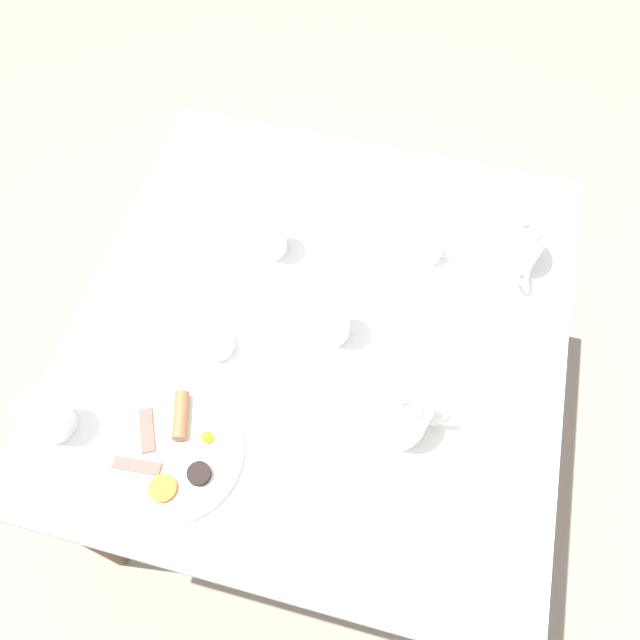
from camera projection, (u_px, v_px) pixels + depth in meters
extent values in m
plane|color=gray|center=(320.00, 439.00, 2.02)|extent=(8.00, 8.00, 0.00)
cube|color=silver|center=(320.00, 328.00, 1.36)|extent=(1.05, 1.10, 0.03)
cylinder|color=brown|center=(81.00, 534.00, 1.52)|extent=(0.04, 0.04, 0.74)
cylinder|color=brown|center=(216.00, 220.00, 1.99)|extent=(0.04, 0.04, 0.74)
cylinder|color=brown|center=(514.00, 283.00, 1.87)|extent=(0.04, 0.04, 0.74)
cylinder|color=white|center=(174.00, 453.00, 1.20)|extent=(0.27, 0.27, 0.01)
cylinder|color=white|center=(208.00, 439.00, 1.21)|extent=(0.06, 0.06, 0.00)
sphere|color=yellow|center=(207.00, 437.00, 1.20)|extent=(0.02, 0.02, 0.02)
cylinder|color=brown|center=(181.00, 415.00, 1.22)|extent=(0.06, 0.10, 0.03)
cube|color=#B74C42|center=(147.00, 430.00, 1.22)|extent=(0.06, 0.09, 0.01)
cube|color=#B74C42|center=(137.00, 465.00, 1.18)|extent=(0.10, 0.03, 0.01)
cylinder|color=#D16023|center=(163.00, 488.00, 1.16)|extent=(0.05, 0.05, 0.01)
cylinder|color=black|center=(199.00, 474.00, 1.17)|extent=(0.05, 0.05, 0.02)
cylinder|color=white|center=(399.00, 413.00, 1.19)|extent=(0.12, 0.12, 0.11)
cylinder|color=white|center=(402.00, 402.00, 1.14)|extent=(0.09, 0.09, 0.01)
sphere|color=white|center=(403.00, 399.00, 1.13)|extent=(0.02, 0.02, 0.02)
cone|color=white|center=(360.00, 408.00, 1.19)|extent=(0.06, 0.03, 0.05)
torus|color=white|center=(433.00, 416.00, 1.19)|extent=(0.09, 0.02, 0.09)
cylinder|color=white|center=(516.00, 242.00, 1.39)|extent=(0.12, 0.12, 0.11)
cylinder|color=white|center=(524.00, 226.00, 1.34)|extent=(0.09, 0.09, 0.01)
sphere|color=white|center=(525.00, 222.00, 1.33)|extent=(0.02, 0.02, 0.02)
cone|color=white|center=(511.00, 213.00, 1.42)|extent=(0.04, 0.06, 0.05)
torus|color=white|center=(522.00, 266.00, 1.36)|extent=(0.03, 0.09, 0.09)
cylinder|color=white|center=(217.00, 347.00, 1.32)|extent=(0.15, 0.15, 0.01)
cylinder|color=white|center=(215.00, 340.00, 1.29)|extent=(0.08, 0.08, 0.05)
cylinder|color=olive|center=(215.00, 341.00, 1.30)|extent=(0.07, 0.07, 0.04)
torus|color=white|center=(197.00, 333.00, 1.30)|extent=(0.04, 0.01, 0.04)
cylinder|color=white|center=(46.00, 415.00, 1.18)|extent=(0.08, 0.08, 0.12)
cylinder|color=white|center=(332.00, 317.00, 1.28)|extent=(0.08, 0.08, 0.13)
cylinder|color=white|center=(269.00, 234.00, 1.40)|extent=(0.08, 0.08, 0.12)
cylinder|color=white|center=(430.00, 248.00, 1.41)|extent=(0.06, 0.06, 0.06)
torus|color=white|center=(444.00, 251.00, 1.41)|extent=(0.04, 0.01, 0.04)
cube|color=white|center=(297.00, 182.00, 1.54)|extent=(0.14, 0.19, 0.01)
cube|color=silver|center=(218.00, 157.00, 1.59)|extent=(0.09, 0.15, 0.00)
cube|color=silver|center=(447.00, 331.00, 1.34)|extent=(0.18, 0.12, 0.00)
cube|color=silver|center=(189.00, 256.00, 1.44)|extent=(0.01, 0.16, 0.00)
cube|color=silver|center=(441.00, 196.00, 1.52)|extent=(0.16, 0.09, 0.00)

